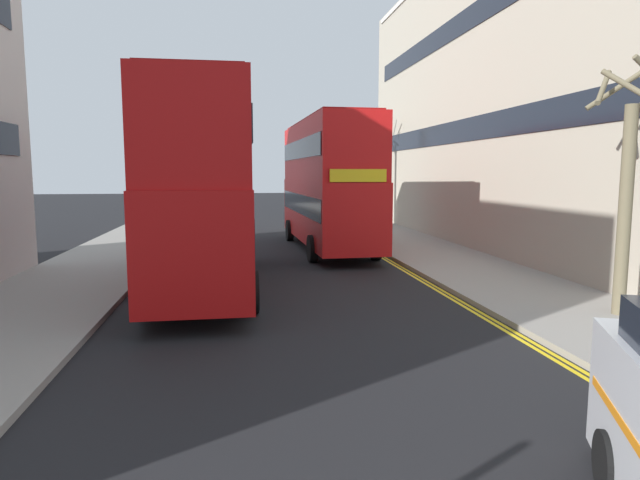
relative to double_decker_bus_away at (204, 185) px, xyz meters
name	(u,v)px	position (x,y,z in m)	size (l,w,h in m)	color
sidewalk_right	(469,269)	(8.89, 1.34, -2.96)	(4.00, 80.00, 0.14)	gray
sidewalk_left	(75,280)	(-4.11, 1.34, -2.96)	(4.00, 80.00, 0.14)	gray
kerb_line_outer	(431,284)	(6.79, -0.66, -3.03)	(0.10, 56.00, 0.01)	yellow
kerb_line_inner	(426,284)	(6.63, -0.66, -3.03)	(0.10, 56.00, 0.01)	yellow
double_decker_bus_away	(204,185)	(0.00, 0.00, 0.00)	(2.87, 10.83, 5.64)	#B20F0F
double_decker_bus_oncoming	(327,181)	(4.88, 7.40, 0.00)	(3.07, 10.88, 5.64)	red
pedestrian_far	(384,225)	(7.67, 8.10, -2.04)	(0.34, 0.22, 1.62)	#2D2D38
street_tree_near	(376,170)	(9.38, 16.44, 0.51)	(1.96, 1.89, 6.88)	#6B6047
street_tree_mid	(626,187)	(9.64, -5.20, 0.05)	(1.98, 1.87, 5.90)	#6B6047
townhouse_terrace_right	(557,97)	(15.89, 7.90, 3.86)	(10.08, 28.00, 13.78)	#B2A893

